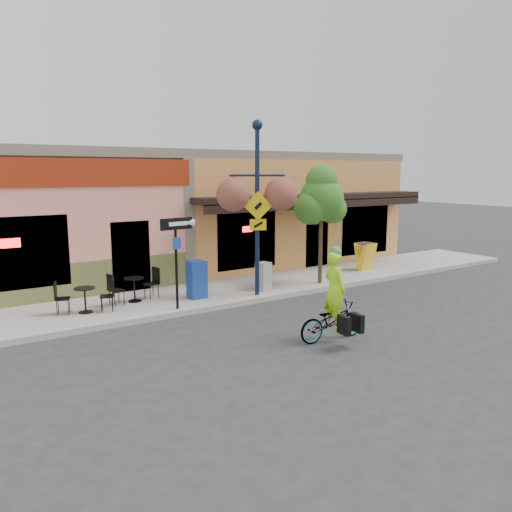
# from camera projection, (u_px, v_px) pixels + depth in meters

# --- Properties ---
(ground) EXTENTS (90.00, 90.00, 0.00)m
(ground) POSITION_uv_depth(u_px,v_px,m) (276.00, 306.00, 14.24)
(ground) COLOR #2D2D30
(ground) RESTS_ON ground
(sidewalk) EXTENTS (24.00, 3.00, 0.15)m
(sidewalk) POSITION_uv_depth(u_px,v_px,m) (239.00, 289.00, 15.87)
(sidewalk) COLOR #9E9B93
(sidewalk) RESTS_ON ground
(curb) EXTENTS (24.00, 0.12, 0.15)m
(curb) POSITION_uv_depth(u_px,v_px,m) (265.00, 299.00, 14.68)
(curb) COLOR #A8A59E
(curb) RESTS_ON ground
(building) EXTENTS (18.20, 8.20, 4.50)m
(building) POSITION_uv_depth(u_px,v_px,m) (167.00, 210.00, 20.02)
(building) COLOR #F88E7A
(building) RESTS_ON ground
(bicycle) EXTENTS (1.75, 0.73, 0.90)m
(bicycle) POSITION_uv_depth(u_px,v_px,m) (332.00, 321.00, 11.28)
(bicycle) COLOR maroon
(bicycle) RESTS_ON ground
(cyclist_rider) EXTENTS (0.48, 0.69, 1.79)m
(cyclist_rider) POSITION_uv_depth(u_px,v_px,m) (334.00, 301.00, 11.23)
(cyclist_rider) COLOR #A8FF1A
(cyclist_rider) RESTS_ON ground
(lamp_post) EXTENTS (1.75, 1.24, 5.09)m
(lamp_post) POSITION_uv_depth(u_px,v_px,m) (257.00, 209.00, 14.47)
(lamp_post) COLOR #111D37
(lamp_post) RESTS_ON sidewalk
(one_way_sign) EXTENTS (0.95, 0.28, 2.44)m
(one_way_sign) POSITION_uv_depth(u_px,v_px,m) (176.00, 264.00, 13.17)
(one_way_sign) COLOR black
(one_way_sign) RESTS_ON sidewalk
(cafe_set_left) EXTENTS (1.61, 1.16, 0.87)m
(cafe_set_left) POSITION_uv_depth(u_px,v_px,m) (85.00, 296.00, 12.92)
(cafe_set_left) COLOR black
(cafe_set_left) RESTS_ON sidewalk
(cafe_set_right) EXTENTS (1.61, 1.03, 0.90)m
(cafe_set_right) POSITION_uv_depth(u_px,v_px,m) (134.00, 286.00, 14.04)
(cafe_set_right) COLOR black
(cafe_set_right) RESTS_ON sidewalk
(newspaper_box_blue) EXTENTS (0.49, 0.44, 1.09)m
(newspaper_box_blue) POSITION_uv_depth(u_px,v_px,m) (197.00, 279.00, 14.43)
(newspaper_box_blue) COLOR #1A3D9C
(newspaper_box_blue) RESTS_ON sidewalk
(newspaper_box_grey) EXTENTS (0.48, 0.45, 0.86)m
(newspaper_box_grey) POSITION_uv_depth(u_px,v_px,m) (263.00, 276.00, 15.45)
(newspaper_box_grey) COLOR #A3A3A3
(newspaper_box_grey) RESTS_ON sidewalk
(street_tree) EXTENTS (1.78, 1.78, 3.91)m
(street_tree) POSITION_uv_depth(u_px,v_px,m) (321.00, 224.00, 16.14)
(street_tree) COLOR #3D7A26
(street_tree) RESTS_ON sidewalk
(sandwich_board) EXTENTS (0.65, 0.50, 1.03)m
(sandwich_board) POSITION_uv_depth(u_px,v_px,m) (369.00, 257.00, 18.42)
(sandwich_board) COLOR yellow
(sandwich_board) RESTS_ON sidewalk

